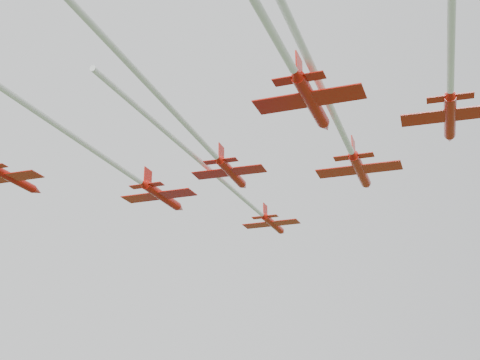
{
  "coord_description": "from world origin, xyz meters",
  "views": [
    {
      "loc": [
        -13.12,
        -66.44,
        28.0
      ],
      "look_at": [
        -4.37,
        5.37,
        54.6
      ],
      "focal_mm": 50.0,
      "sensor_mm": 36.0,
      "label": 1
    }
  ],
  "objects": [
    {
      "name": "jet_lead",
      "position": [
        -3.51,
        11.42,
        54.68
      ],
      "size": [
        25.5,
        46.68,
        2.38
      ],
      "rotation": [
        0.0,
        0.0,
        -0.48
      ],
      "color": "red"
    },
    {
      "name": "jet_row2_left",
      "position": [
        -19.08,
        4.94,
        55.97
      ],
      "size": [
        27.35,
        50.57,
        2.89
      ],
      "rotation": [
        0.0,
        0.0,
        -0.47
      ],
      "color": "red"
    },
    {
      "name": "jet_row2_right",
      "position": [
        3.97,
        -7.77,
        55.9
      ],
      "size": [
        26.53,
        51.7,
        2.92
      ],
      "rotation": [
        0.0,
        0.0,
        -0.45
      ],
      "color": "red"
    },
    {
      "name": "jet_row3_mid",
      "position": [
        -11.27,
        -10.52,
        53.9
      ],
      "size": [
        23.76,
        48.07,
        2.38
      ],
      "rotation": [
        0.0,
        0.0,
        -0.43
      ],
      "color": "red"
    },
    {
      "name": "jet_row3_right",
      "position": [
        7.92,
        -25.58,
        56.49
      ],
      "size": [
        28.27,
        61.29,
        2.82
      ],
      "rotation": [
        0.0,
        0.0,
        -0.4
      ],
      "color": "red"
    },
    {
      "name": "jet_row4_right",
      "position": [
        -4.45,
        -22.86,
        54.66
      ],
      "size": [
        22.14,
        40.9,
        2.88
      ],
      "rotation": [
        0.0,
        0.0,
        -0.46
      ],
      "color": "red"
    }
  ]
}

